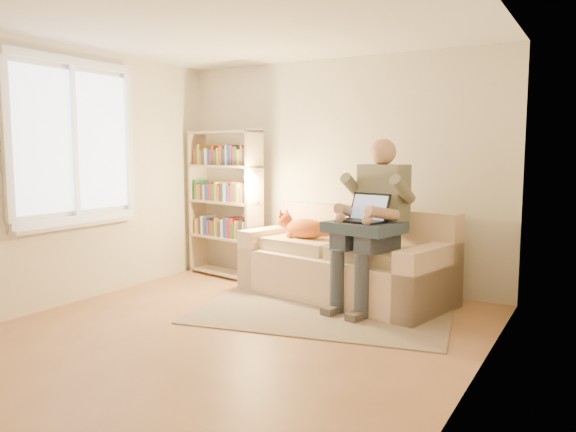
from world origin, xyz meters
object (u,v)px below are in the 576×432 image
Objects in this scene: person at (374,215)px; bookshelf at (225,196)px; cat at (299,227)px; laptop at (372,215)px; sofa at (346,265)px.

bookshelf is (-2.10, 0.41, 0.07)m from person.
person reaches higher than cat.
cat is 1.11m from laptop.
cat is at bearing 170.05° from laptop.
sofa is 1.83m from bookshelf.
sofa is 0.76m from person.
bookshelf reaches higher than cat.
bookshelf is (-1.70, 0.15, 0.66)m from sofa.
laptop is (1.01, -0.41, 0.23)m from cat.
bookshelf is at bearing -173.12° from sofa.
cat is 1.19m from bookshelf.
person is 1.01m from cat.
laptop is at bearing -9.95° from cat.
sofa is 0.87m from laptop.
person is 3.50× the size of laptop.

